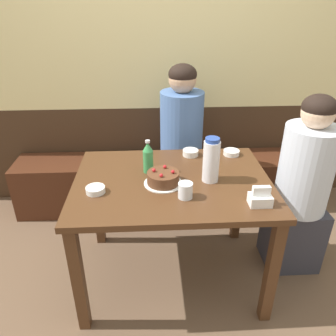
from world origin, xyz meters
TOP-DOWN VIEW (x-y plane):
  - ground_plane at (0.00, 0.00)m, footprint 12.00×12.00m
  - back_wall at (0.00, 1.05)m, footprint 4.80×0.04m
  - bench_seat at (0.00, 0.83)m, footprint 2.49×0.38m
  - dining_table at (0.00, 0.00)m, footprint 1.12×0.83m
  - birthday_cake at (-0.05, -0.04)m, footprint 0.22×0.22m
  - water_pitcher at (0.21, -0.02)m, footprint 0.09×0.09m
  - soju_bottle at (-0.14, 0.11)m, footprint 0.06×0.06m
  - napkin_holder at (0.42, -0.28)m, footprint 0.11×0.08m
  - bowl_soup_white at (-0.42, -0.11)m, footprint 0.10×0.10m
  - bowl_rice_small at (0.41, 0.31)m, footprint 0.11×0.11m
  - bowl_side_dish at (0.14, 0.32)m, footprint 0.10×0.10m
  - glass_water_tall at (0.06, -0.19)m, footprint 0.08×0.08m
  - person_teal_shirt at (0.82, 0.08)m, footprint 0.34×0.32m
  - person_pale_blue_shirt at (0.12, 0.68)m, footprint 0.32×0.34m

SIDE VIEW (x-z plane):
  - ground_plane at x=0.00m, z-range 0.00..0.00m
  - bench_seat at x=0.00m, z-range 0.00..0.45m
  - person_teal_shirt at x=0.82m, z-range -0.03..1.16m
  - person_pale_blue_shirt at x=0.12m, z-range -0.03..1.23m
  - dining_table at x=0.00m, z-range 0.26..0.99m
  - bowl_rice_small at x=0.41m, z-range 0.73..0.76m
  - bowl_soup_white at x=-0.42m, z-range 0.73..0.76m
  - bowl_side_dish at x=0.14m, z-range 0.73..0.77m
  - birthday_cake at x=-0.05m, z-range 0.72..0.81m
  - napkin_holder at x=0.42m, z-range 0.71..0.82m
  - glass_water_tall at x=0.06m, z-range 0.73..0.81m
  - soju_bottle at x=-0.14m, z-range 0.72..0.92m
  - water_pitcher at x=0.21m, z-range 0.72..0.98m
  - back_wall at x=0.00m, z-range 0.00..2.50m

